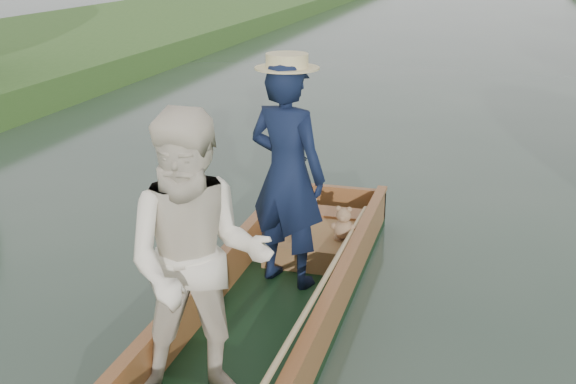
# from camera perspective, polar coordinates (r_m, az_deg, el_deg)

# --- Properties ---
(ground) EXTENTS (120.00, 120.00, 0.00)m
(ground) POSITION_cam_1_polar(r_m,az_deg,el_deg) (5.77, -1.65, -10.85)
(ground) COLOR #283D30
(ground) RESTS_ON ground
(punt) EXTENTS (1.21, 5.00, 2.03)m
(punt) POSITION_cam_1_polar(r_m,az_deg,el_deg) (5.25, -2.95, -4.82)
(punt) COLOR black
(punt) RESTS_ON ground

